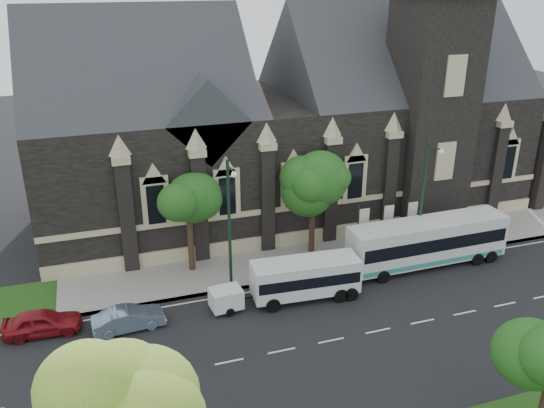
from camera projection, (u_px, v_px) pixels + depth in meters
name	position (u px, v px, depth m)	size (l,w,h in m)	color
ground	(331.00, 341.00, 32.14)	(160.00, 160.00, 0.00)	black
sidewalk	(278.00, 264.00, 40.44)	(80.00, 5.00, 0.15)	gray
museum	(300.00, 118.00, 46.96)	(40.00, 17.70, 29.90)	black
tree_park_near	(119.00, 400.00, 18.58)	(4.42, 4.42, 8.56)	black
tree_walk_right	(315.00, 178.00, 40.23)	(4.08, 4.08, 7.80)	black
tree_walk_left	(190.00, 194.00, 37.65)	(3.91, 3.91, 7.64)	black
street_lamp_near	(424.00, 194.00, 39.29)	(0.36, 1.88, 9.00)	#15301D
street_lamp_mid	(230.00, 220.00, 35.24)	(0.36, 1.88, 9.00)	#15301D
banner_flag_left	(362.00, 226.00, 40.94)	(0.90, 0.10, 4.00)	#15301D
banner_flag_center	(386.00, 222.00, 41.52)	(0.90, 0.10, 4.00)	#15301D
banner_flag_right	(410.00, 219.00, 42.09)	(0.90, 0.10, 4.00)	#15301D
tour_coach	(428.00, 241.00, 39.72)	(11.76, 2.86, 3.42)	silver
shuttle_bus	(306.00, 277.00, 35.81)	(6.99, 2.82, 2.65)	silver
box_trailer	(226.00, 298.00, 34.71)	(2.83, 1.67, 1.48)	silver
sedan	(129.00, 319.00, 32.96)	(1.46, 4.19, 1.38)	slate
car_far_red	(42.00, 322.00, 32.52)	(1.76, 4.37, 1.49)	maroon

